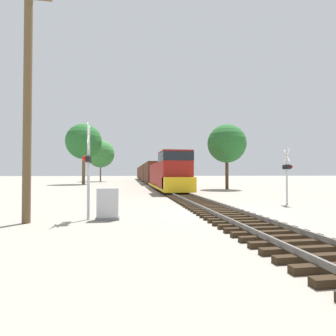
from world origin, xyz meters
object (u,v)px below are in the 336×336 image
object	(u,v)px
tree_far_right	(227,144)
freight_train	(148,173)
crossing_signal_far	(287,170)
tree_mid_background	(84,142)
utility_pole	(28,99)
relay_cabinet	(108,204)
tree_deep_background	(101,154)
crossing_signal_near	(88,163)

from	to	relation	value
tree_far_right	freight_train	bearing A→B (deg)	104.41
crossing_signal_far	tree_mid_background	world-z (taller)	tree_mid_background
freight_train	utility_pole	xyz separation A→B (m)	(-8.49, -50.34, 2.94)
freight_train	utility_pole	size ratio (longest dim) A/B	8.00
tree_far_right	tree_mid_background	bearing A→B (deg)	137.80
relay_cabinet	tree_far_right	bearing A→B (deg)	56.69
tree_deep_background	freight_train	bearing A→B (deg)	-21.65
crossing_signal_far	tree_deep_background	xyz separation A→B (m)	(-16.87, 50.69, 4.58)
crossing_signal_near	tree_mid_background	world-z (taller)	tree_mid_background
relay_cabinet	crossing_signal_near	bearing A→B (deg)	168.69
utility_pole	tree_deep_background	bearing A→B (deg)	92.97
crossing_signal_near	tree_mid_background	distance (m)	39.17
crossing_signal_far	tree_far_right	bearing A→B (deg)	3.22
tree_far_right	utility_pole	bearing A→B (deg)	-128.81
crossing_signal_far	relay_cabinet	xyz separation A→B (m)	(-10.87, -3.86, -1.56)
utility_pole	tree_deep_background	world-z (taller)	tree_deep_background
tree_mid_background	tree_deep_background	bearing A→B (deg)	85.23
crossing_signal_near	tree_mid_background	bearing A→B (deg)	-173.56
crossing_signal_far	relay_cabinet	bearing A→B (deg)	120.64
crossing_signal_far	utility_pole	world-z (taller)	utility_pole
relay_cabinet	tree_mid_background	world-z (taller)	tree_mid_background
freight_train	tree_mid_background	world-z (taller)	tree_mid_background
crossing_signal_near	relay_cabinet	size ratio (longest dim) A/B	3.05
utility_pole	freight_train	bearing A→B (deg)	80.43
crossing_signal_near	crossing_signal_far	distance (m)	12.30
crossing_signal_near	crossing_signal_far	world-z (taller)	crossing_signal_near
crossing_signal_far	tree_mid_background	xyz separation A→B (m)	(-18.22, 34.56, 5.63)
tree_mid_background	relay_cabinet	bearing A→B (deg)	-79.17
relay_cabinet	tree_mid_background	bearing A→B (deg)	100.83
relay_cabinet	tree_far_right	xyz separation A→B (m)	(13.08, 19.90, 5.07)
utility_pole	tree_mid_background	world-z (taller)	tree_mid_background
tree_far_right	tree_deep_background	size ratio (longest dim) A/B	0.80
tree_deep_background	tree_mid_background	bearing A→B (deg)	-94.77
tree_deep_background	tree_far_right	bearing A→B (deg)	-61.16
freight_train	tree_deep_background	xyz separation A→B (m)	(-11.33, 4.50, 4.77)
tree_mid_background	tree_far_right	bearing A→B (deg)	-42.20
freight_train	tree_deep_background	distance (m)	13.09
relay_cabinet	tree_far_right	size ratio (longest dim) A/B	0.17
crossing_signal_near	tree_far_right	world-z (taller)	tree_far_right
crossing_signal_far	tree_far_right	world-z (taller)	tree_far_right
relay_cabinet	utility_pole	distance (m)	5.35
crossing_signal_near	utility_pole	distance (m)	3.44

